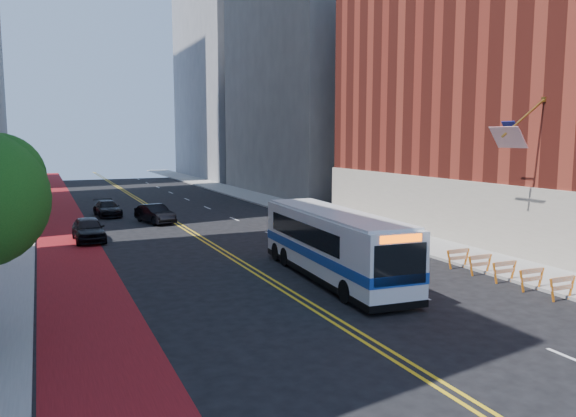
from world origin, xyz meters
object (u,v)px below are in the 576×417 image
Objects in this scene: transit_bus at (332,243)px; car_b at (155,214)px; car_a at (88,229)px; car_c at (107,208)px.

car_b is (-4.32, 20.78, -0.95)m from transit_bus.
car_a reaches higher than car_b.
transit_bus reaches higher than car_c.
car_b is (5.35, 6.02, -0.05)m from car_a.
car_a is at bearing 126.67° from transit_bus.
transit_bus is at bearing -58.21° from car_a.
car_b is 6.19m from car_c.
car_a is 11.72m from car_c.
car_a is at bearing -146.99° from car_b.
transit_bus is 2.70× the size of car_b.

